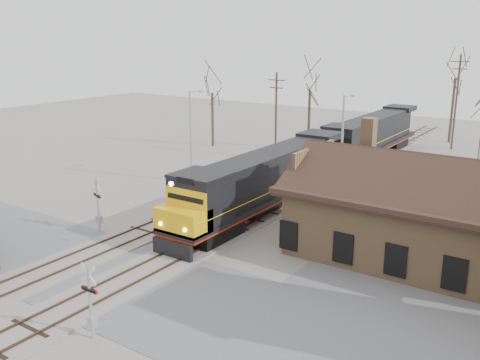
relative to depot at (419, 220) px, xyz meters
name	(u,v)px	position (x,y,z in m)	size (l,w,h in m)	color
ground	(127,282)	(-11.99, -12.00, -2.41)	(140.00, 140.00, 0.00)	gray
road	(127,281)	(-11.99, -12.00, -2.39)	(60.00, 9.00, 0.03)	#5D5D62
track_main	(270,208)	(-11.99, 3.00, -2.34)	(3.40, 90.00, 0.24)	gray
track_siding	(223,199)	(-16.49, 3.00, -2.34)	(3.40, 90.00, 0.24)	gray
depot	(419,220)	(0.00, 0.00, 0.00)	(15.20, 9.31, 7.90)	#95704D
locomotive_lead	(261,182)	(-11.99, 1.65, 0.07)	(3.17, 21.20, 4.71)	black
locomotive_trailing	(369,137)	(-11.99, 23.13, 0.07)	(3.17, 21.20, 4.46)	black
crossbuck_near	(90,303)	(-9.16, -16.80, -0.69)	(1.02, 0.27, 3.60)	#A5A8AD
crossbuck_far	(98,206)	(-19.04, -7.65, -0.55)	(1.09, 0.43, 3.95)	#A5A8AD
streetlight_a	(192,131)	(-21.89, 5.83, 2.22)	(0.25, 2.04, 8.19)	#A5A8AD
streetlight_b	(343,143)	(-8.37, 7.75, 2.37)	(0.25, 2.04, 8.49)	#A5A8AD
utility_pole_a	(276,114)	(-20.70, 18.51, 2.36)	(2.00, 0.24, 9.10)	#382D23
utility_pole_b	(456,101)	(-5.98, 33.90, 3.22)	(2.00, 0.24, 10.78)	#382D23
tree_a	(212,84)	(-30.15, 19.83, 4.93)	(4.21, 4.21, 10.31)	#382D23
tree_b	(310,80)	(-19.66, 24.21, 5.62)	(4.60, 4.60, 11.26)	#382D23
tree_c	(457,67)	(-7.22, 37.95, 6.74)	(5.24, 5.24, 12.83)	#382D23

